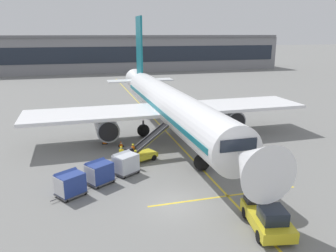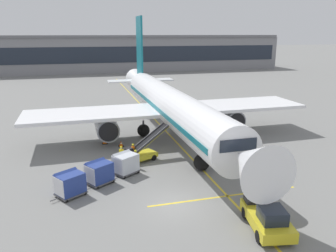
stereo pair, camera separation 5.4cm
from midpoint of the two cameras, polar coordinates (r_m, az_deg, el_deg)
The scene contains 16 objects.
ground_plane at distance 24.67m, azimuth 1.14°, elevation -13.29°, with size 600.00×600.00×0.00m, color slate.
parked_airplane at distance 38.94m, azimuth 0.26°, elevation 3.57°, with size 32.63×42.86×14.50m.
belt_loader at distance 32.35m, azimuth -4.56°, elevation -4.39°, with size 5.25×3.30×3.24m.
baggage_cart_lead at distance 29.49m, azimuth -7.26°, elevation -6.27°, with size 2.73×2.42×1.91m.
baggage_cart_second at distance 28.01m, azimuth -11.65°, elevation -7.69°, with size 2.73×2.42×1.91m.
baggage_cart_third at distance 26.54m, azimuth -16.39°, elevation -9.38°, with size 2.73×2.42×1.91m.
pushback_tug at distance 22.43m, azimuth 16.64°, elevation -14.76°, with size 2.87×4.71×1.83m.
ground_crew_by_loader at distance 29.32m, azimuth -8.04°, elevation -6.44°, with size 0.42×0.47×1.74m.
ground_crew_by_carts at distance 31.71m, azimuth -7.90°, elevation -4.72°, with size 0.43×0.45×1.74m.
ground_crew_marshaller at distance 32.31m, azimuth -5.92°, elevation -4.26°, with size 0.29×0.57×1.74m.
ground_crew_wingwalker at distance 30.62m, azimuth -5.50°, elevation -5.38°, with size 0.36×0.54×1.74m.
safety_cone_engine_keepout at distance 37.93m, azimuth -10.69°, elevation -2.48°, with size 0.62×0.62×0.70m.
safety_cone_wingtip at distance 36.70m, azimuth -7.99°, elevation -3.01°, with size 0.58×0.58×0.66m.
apron_guidance_line_lead_in at distance 39.27m, azimuth 0.82°, elevation -2.09°, with size 0.20×110.00×0.01m.
apron_guidance_line_stop_bar at distance 26.18m, azimuth 9.76°, elevation -11.72°, with size 12.00×0.20×0.01m.
terminal_building at distance 114.31m, azimuth -8.71°, elevation 12.22°, with size 108.17×18.55×11.36m.
Camera 2 is at (-6.15, -20.72, 11.89)m, focal length 35.72 mm.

